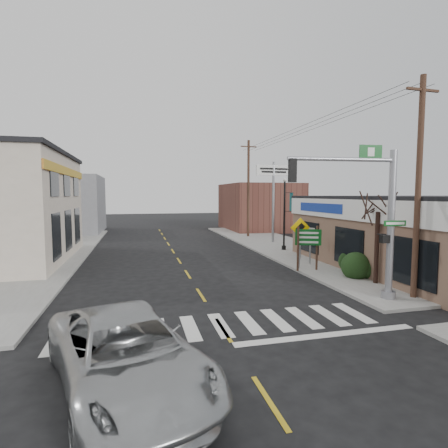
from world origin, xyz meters
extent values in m
plane|color=black|center=(0.00, 0.00, 0.00)|extent=(140.00, 140.00, 0.00)
cube|color=gray|center=(9.00, 13.00, 0.07)|extent=(6.00, 38.00, 0.13)
cube|color=gray|center=(-9.00, 13.00, 0.07)|extent=(6.00, 38.00, 0.13)
cube|color=gold|center=(0.00, 8.00, 0.01)|extent=(0.12, 56.00, 0.01)
cube|color=silver|center=(0.00, 0.40, 0.01)|extent=(11.00, 2.20, 0.01)
cube|color=brown|center=(14.50, 6.00, 2.00)|extent=(12.00, 14.00, 4.00)
cube|color=brown|center=(12.00, 30.00, 2.80)|extent=(8.00, 10.00, 5.60)
cube|color=gray|center=(-11.00, 32.00, 3.20)|extent=(9.00, 10.00, 6.40)
imported|color=#A7AAAC|center=(-2.90, -2.78, 0.82)|extent=(4.33, 6.43, 1.64)
cylinder|color=gray|center=(7.20, 1.28, 3.09)|extent=(0.28, 0.28, 5.92)
cylinder|color=gray|center=(5.03, 1.28, 5.65)|extent=(4.34, 0.16, 0.16)
cube|color=black|center=(3.06, 1.28, 5.21)|extent=(0.28, 0.22, 0.89)
cube|color=#0B5017|center=(7.20, 1.06, 3.19)|extent=(0.94, 0.04, 0.22)
cube|color=#0B5017|center=(6.21, 1.28, 5.95)|extent=(0.94, 0.05, 0.54)
cube|color=black|center=(6.95, 1.23, 2.55)|extent=(0.32, 0.26, 0.32)
cube|color=#4B3123|center=(5.90, 6.82, 1.36)|extent=(0.09, 0.09, 2.46)
cube|color=#4B3123|center=(7.05, 6.82, 1.36)|extent=(0.09, 0.09, 2.46)
cube|color=#044919|center=(6.48, 6.76, 1.97)|extent=(1.41, 0.05, 0.88)
cylinder|color=#C98F03|center=(8.50, 4.45, 0.42)|extent=(0.21, 0.21, 0.57)
sphere|color=#C98F03|center=(8.50, 4.45, 0.74)|extent=(0.23, 0.23, 0.23)
cylinder|color=gray|center=(6.30, 7.42, 1.45)|extent=(0.06, 0.06, 2.64)
cube|color=#F0BA01|center=(6.30, 7.39, 2.45)|extent=(1.12, 0.03, 1.12)
cylinder|color=black|center=(8.20, 13.90, 2.74)|extent=(0.14, 0.14, 5.22)
sphere|color=silver|center=(8.20, 13.90, 5.40)|extent=(0.28, 0.28, 0.28)
cube|color=#124F52|center=(8.75, 13.90, 3.74)|extent=(0.02, 0.55, 1.40)
cylinder|color=gray|center=(9.00, 18.11, 3.64)|extent=(0.21, 0.21, 7.02)
cube|color=silver|center=(9.00, 18.11, 6.41)|extent=(3.31, 0.18, 0.88)
cylinder|color=black|center=(8.31, 3.51, 1.82)|extent=(0.21, 0.21, 3.37)
ellipsoid|color=#1B3D1D|center=(8.13, 4.80, 0.68)|extent=(1.45, 1.45, 1.09)
ellipsoid|color=black|center=(8.82, 6.34, 0.59)|extent=(1.23, 1.23, 0.93)
cylinder|color=#473A1E|center=(8.31, 1.17, 4.54)|extent=(0.23, 0.23, 8.83)
cube|color=#473A1E|center=(8.31, 1.17, 8.38)|extent=(1.54, 0.10, 0.10)
cylinder|color=#483224|center=(8.20, 22.70, 4.88)|extent=(0.25, 0.25, 9.50)
cube|color=#483224|center=(8.20, 22.70, 9.01)|extent=(1.65, 0.10, 0.10)
camera|label=1|loc=(-2.60, -10.52, 4.31)|focal=28.00mm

